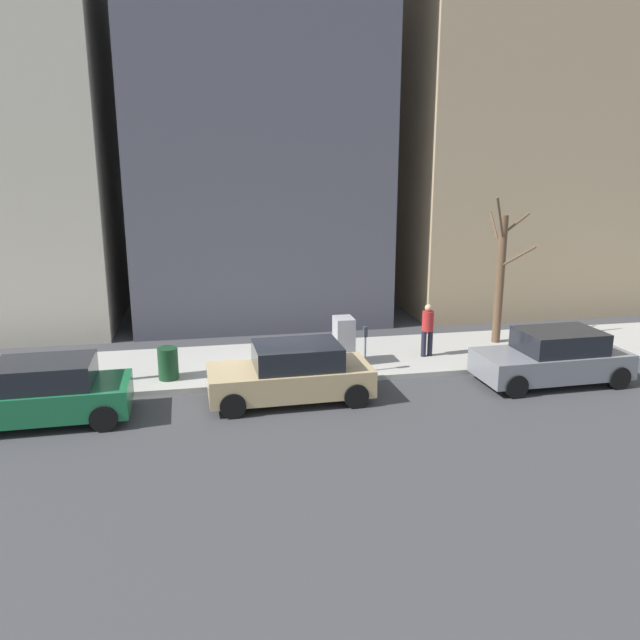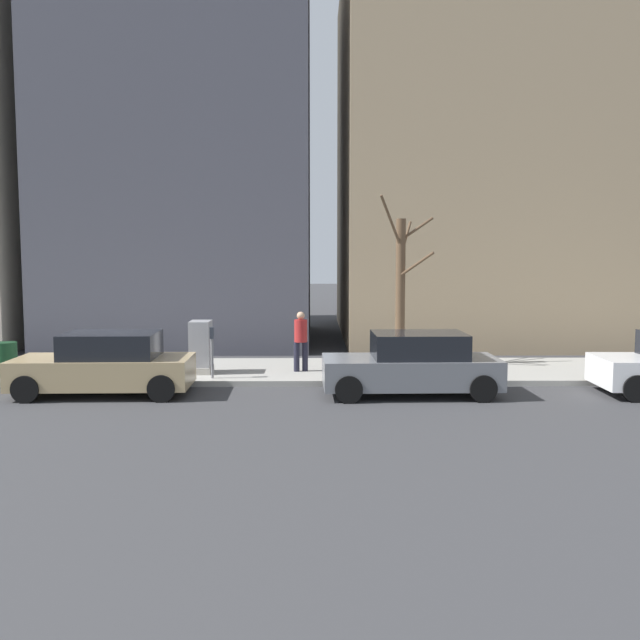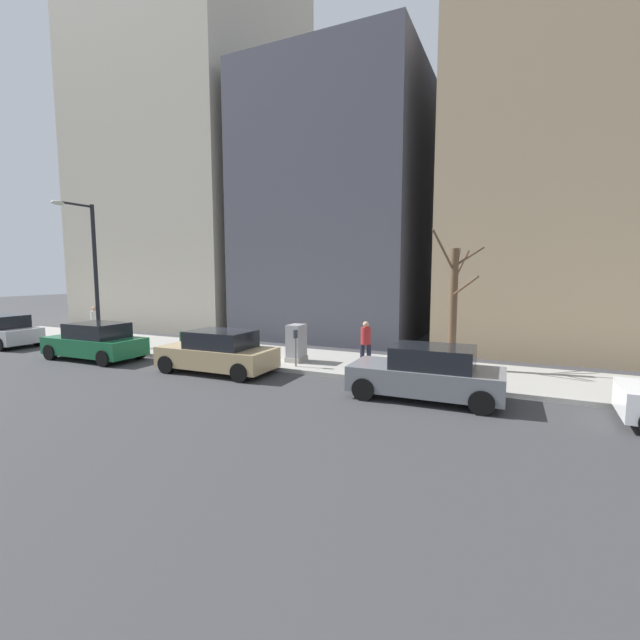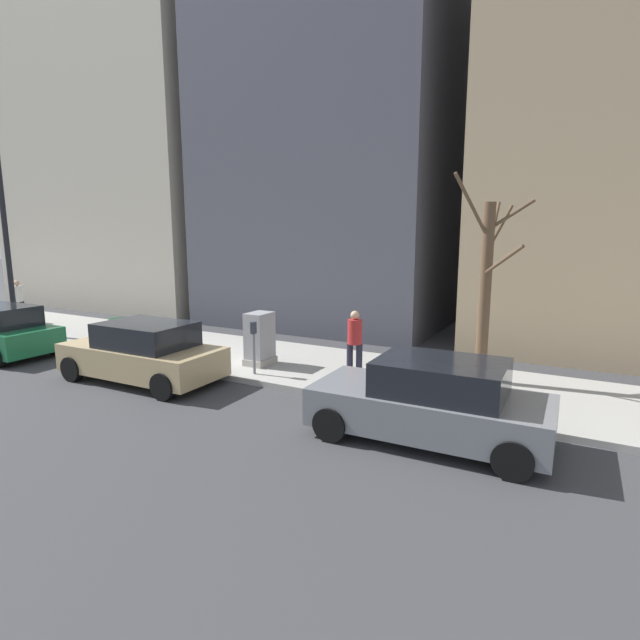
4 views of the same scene
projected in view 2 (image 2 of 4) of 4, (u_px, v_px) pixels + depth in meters
name	position (u px, v px, depth m)	size (l,w,h in m)	color
ground_plane	(110.00, 387.00, 18.24)	(120.00, 120.00, 0.00)	#38383A
sidewalk	(130.00, 371.00, 20.23)	(4.00, 36.00, 0.15)	#9E9B93
parked_car_grey	(413.00, 365.00, 17.15)	(2.01, 4.24, 1.52)	slate
parked_car_tan	(106.00, 365.00, 17.18)	(1.99, 4.23, 1.52)	tan
parking_meter	(212.00, 347.00, 18.62)	(0.14, 0.10, 1.35)	slate
utility_box	(201.00, 347.00, 19.47)	(0.83, 0.61, 1.43)	#A8A399
bare_tree	(401.00, 286.00, 20.67)	(1.85, 1.64, 4.90)	brown
trash_bin	(7.00, 359.00, 19.05)	(0.56, 0.56, 0.90)	#14381E
pedestrian_near_meter	(301.00, 338.00, 19.71)	(0.36, 0.39, 1.66)	#1E1E2D
office_tower_left	(495.00, 154.00, 29.42)	(12.66, 12.66, 14.96)	tan
office_block_center	(188.00, 155.00, 27.73)	(9.44, 9.44, 14.44)	#4C4C56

